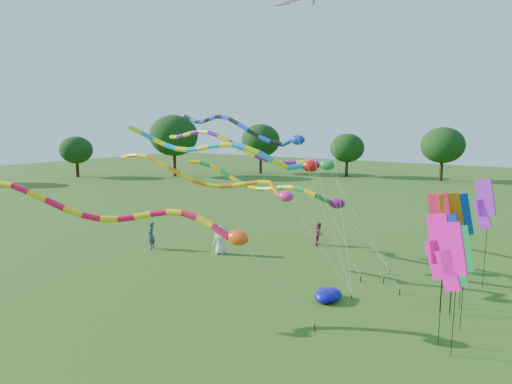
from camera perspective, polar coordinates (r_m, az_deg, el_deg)
The scene contains 20 objects.
ground at distance 18.18m, azimuth 0.19°, elevation -16.99°, with size 160.00×160.00×0.00m, color #2D5616.
tree_ring at distance 11.49m, azimuth 8.60°, elevation -2.55°, with size 118.87×117.91×9.51m.
tube_kite_red at distance 17.87m, azimuth -13.79°, elevation -3.50°, with size 11.87×5.50×6.17m.
tube_kite_orange at distance 22.45m, azimuth -5.02°, elevation 1.67°, with size 13.41×2.02×6.92m.
tube_kite_purple at distance 23.62m, azimuth 0.10°, elevation 5.53°, with size 14.69×1.16×8.25m.
tube_kite_blue at distance 26.85m, azimuth -1.53°, elevation 8.38°, with size 14.95×3.66×9.23m.
tube_kite_cyan at distance 22.92m, azimuth -2.33°, elevation 5.18°, with size 13.87×3.89×8.38m.
tube_kite_green at distance 25.63m, azimuth 3.11°, elevation 0.52°, with size 13.01×1.18×6.20m.
banner_pole_red at distance 19.47m, azimuth 23.28°, elevation -3.66°, with size 1.16×0.13×5.22m.
banner_pole_blue_a at distance 19.54m, azimuth 24.25°, elevation -6.18°, with size 1.16×0.26×4.38m.
banner_pole_blue_b at distance 20.16m, azimuth 25.48°, elevation -3.64°, with size 1.11×0.50×5.13m.
banner_pole_magenta_a at distance 16.68m, azimuth 23.13°, elevation -6.76°, with size 1.11×0.51×4.91m.
banner_pole_green at distance 18.28m, azimuth 25.38°, elevation -7.78°, with size 1.16×0.09×4.22m.
banner_pole_violet at distance 23.51m, azimuth 28.14°, elevation -1.45°, with size 1.11×0.50×5.42m.
banner_pole_magenta_b at distance 16.13m, azimuth 24.53°, elevation -7.89°, with size 1.14×0.40×4.77m.
banner_pole_orange at distance 19.50m, azimuth 24.49°, elevation -3.67°, with size 1.12×0.48×5.24m.
blue_nylon_heap at distance 20.38m, azimuth 9.80°, elevation -13.44°, with size 1.99×1.67×0.55m.
person_a at distance 26.75m, azimuth -4.81°, elevation -6.36°, with size 0.89×0.58×1.82m, color beige.
person_b at distance 28.57m, azimuth -13.80°, elevation -5.66°, with size 0.64×0.42×1.77m, color #3A4351.
person_c at distance 28.92m, azimuth 8.41°, elevation -5.54°, with size 0.76×0.59×1.56m, color #943647.
Camera 1 is at (9.00, -13.66, 7.95)m, focal length 30.00 mm.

